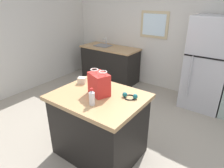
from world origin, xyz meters
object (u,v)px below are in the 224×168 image
at_px(bottle, 92,97).
at_px(shopping_bag, 99,84).
at_px(ear_defenders, 130,96).
at_px(kitchen_island, 99,125).
at_px(small_box, 82,80).
at_px(refrigerator, 208,64).

bearing_deg(bottle, shopping_bag, 111.73).
xyz_separation_m(bottle, ear_defenders, (0.27, 0.40, -0.07)).
xyz_separation_m(kitchen_island, small_box, (-0.44, 0.16, 0.50)).
relative_size(refrigerator, bottle, 8.51).
relative_size(shopping_bag, ear_defenders, 1.69).
relative_size(kitchen_island, bottle, 5.57).
xyz_separation_m(kitchen_island, shopping_bag, (-0.01, 0.03, 0.60)).
xyz_separation_m(kitchen_island, ear_defenders, (0.37, 0.18, 0.48)).
bearing_deg(shopping_bag, refrigerator, 69.53).
bearing_deg(small_box, kitchen_island, -19.94).
relative_size(small_box, ear_defenders, 0.58).
xyz_separation_m(shopping_bag, bottle, (0.10, -0.26, -0.05)).
bearing_deg(bottle, kitchen_island, 112.64).
xyz_separation_m(refrigerator, small_box, (-1.27, -2.13, 0.08)).
bearing_deg(refrigerator, small_box, -120.93).
relative_size(small_box, bottle, 0.54).
bearing_deg(kitchen_island, shopping_bag, 104.18).
bearing_deg(small_box, refrigerator, 59.07).
height_order(refrigerator, small_box, refrigerator).
height_order(shopping_bag, bottle, shopping_bag).
xyz_separation_m(shopping_bag, small_box, (-0.43, 0.13, -0.10)).
bearing_deg(bottle, refrigerator, 73.59).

